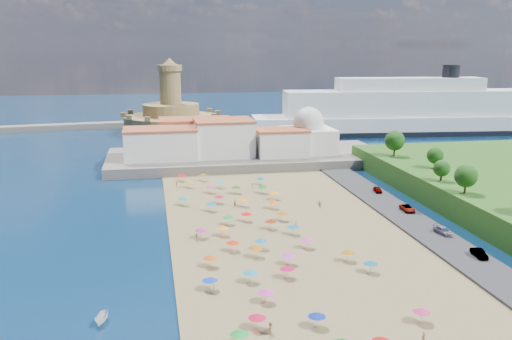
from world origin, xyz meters
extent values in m
plane|color=#071938|center=(0.00, 0.00, 0.00)|extent=(700.00, 700.00, 0.00)
cube|color=#59544C|center=(10.00, 73.00, 1.50)|extent=(90.00, 36.00, 3.00)
cube|color=#59544C|center=(-12.00, 108.00, 1.20)|extent=(18.00, 70.00, 2.40)
cube|color=silver|center=(-18.00, 69.00, 7.50)|extent=(22.00, 14.00, 9.00)
cube|color=silver|center=(2.00, 71.00, 8.50)|extent=(18.00, 16.00, 11.00)
cube|color=silver|center=(20.00, 67.00, 7.00)|extent=(16.00, 12.00, 8.00)
cube|color=silver|center=(-6.00, 83.00, 8.00)|extent=(24.00, 14.00, 10.00)
cube|color=silver|center=(30.00, 71.00, 7.00)|extent=(16.00, 16.00, 8.00)
sphere|color=silver|center=(30.00, 71.00, 13.00)|extent=(10.00, 10.00, 10.00)
cylinder|color=silver|center=(30.00, 71.00, 16.80)|extent=(1.20, 1.20, 1.60)
cylinder|color=#9A844D|center=(-12.00, 138.00, 4.00)|extent=(40.00, 40.00, 8.00)
cylinder|color=#9A844D|center=(-12.00, 138.00, 10.50)|extent=(24.00, 24.00, 5.00)
cylinder|color=#9A844D|center=(-12.00, 138.00, 20.00)|extent=(9.00, 9.00, 14.00)
cylinder|color=#9A844D|center=(-12.00, 138.00, 28.20)|extent=(10.40, 10.40, 2.40)
cone|color=#9A844D|center=(-12.00, 138.00, 30.90)|extent=(6.00, 6.00, 3.00)
cube|color=black|center=(88.28, 120.38, 1.08)|extent=(135.84, 31.90, 2.16)
cube|color=silver|center=(88.28, 120.38, 4.01)|extent=(134.81, 31.41, 8.02)
cube|color=silver|center=(88.28, 120.38, 13.36)|extent=(107.88, 25.48, 10.69)
cube|color=silver|center=(88.28, 120.38, 21.37)|extent=(63.21, 17.97, 5.34)
cylinder|color=black|center=(106.02, 118.79, 26.72)|extent=(7.12, 7.12, 5.34)
cylinder|color=gray|center=(-1.13, 8.86, 1.25)|extent=(0.07, 0.07, 2.00)
cone|color=red|center=(-1.13, 8.86, 2.15)|extent=(2.50, 2.50, 0.60)
cylinder|color=gray|center=(-12.80, 48.85, 1.25)|extent=(0.07, 0.07, 2.00)
cone|color=red|center=(-12.80, 48.85, 2.15)|extent=(2.50, 2.50, 0.60)
cylinder|color=gray|center=(-5.19, 24.12, 1.25)|extent=(0.07, 0.07, 2.00)
cone|color=#AF0E34|center=(-5.19, 24.12, 2.15)|extent=(2.50, 2.50, 0.60)
cylinder|color=gray|center=(-1.27, -8.52, 1.25)|extent=(0.07, 0.07, 2.00)
cone|color=#10649A|center=(-1.27, -8.52, 2.15)|extent=(2.50, 2.50, 0.60)
cylinder|color=gray|center=(6.56, 17.37, 1.25)|extent=(0.07, 0.07, 2.00)
cone|color=#D36309|center=(6.56, 17.37, 2.15)|extent=(2.50, 2.50, 0.60)
cylinder|color=gray|center=(-12.61, -24.99, 1.25)|extent=(0.07, 0.07, 2.00)
cone|color=#0D31B5|center=(-12.61, -24.99, 2.15)|extent=(2.50, 2.50, 0.60)
cylinder|color=gray|center=(6.62, 7.84, 1.25)|extent=(0.07, 0.07, 2.00)
cone|color=#95560D|center=(6.62, 7.84, 2.15)|extent=(2.50, 2.50, 0.60)
cylinder|color=gray|center=(2.07, -16.94, 1.25)|extent=(0.07, 0.07, 2.00)
cone|color=#CD2BBD|center=(2.07, -16.94, 2.15)|extent=(2.50, 2.50, 0.60)
cone|color=#B80E10|center=(6.33, -47.46, 2.15)|extent=(2.50, 2.50, 0.60)
cylinder|color=gray|center=(-4.97, -30.89, 1.25)|extent=(0.07, 0.07, 2.00)
cone|color=#C42A9E|center=(-4.97, -30.89, 2.15)|extent=(2.50, 2.50, 0.60)
cylinder|color=gray|center=(7.25, -9.56, 1.25)|extent=(0.07, 0.07, 2.00)
cone|color=#C82A9C|center=(7.25, -9.56, 2.15)|extent=(2.50, 2.50, 0.60)
cylinder|color=gray|center=(14.93, -40.96, 1.25)|extent=(0.07, 0.07, 2.00)
cone|color=#B1265A|center=(14.93, -40.96, 2.15)|extent=(2.50, 2.50, 0.60)
cylinder|color=gray|center=(-13.82, 24.09, 1.25)|extent=(0.07, 0.07, 2.00)
cone|color=#0E807A|center=(-13.82, 24.09, 2.15)|extent=(2.50, 2.50, 0.60)
cylinder|color=gray|center=(-5.89, -23.26, 1.25)|extent=(0.07, 0.07, 2.00)
cone|color=#117EA0|center=(-5.89, -23.26, 2.15)|extent=(2.50, 2.50, 0.60)
cylinder|color=gray|center=(0.17, 32.65, 1.25)|extent=(0.07, 0.07, 2.00)
cone|color=#236311|center=(0.17, 32.65, 2.15)|extent=(2.50, 2.50, 0.60)
cylinder|color=gray|center=(0.34, -22.57, 1.25)|extent=(0.07, 0.07, 2.00)
cone|color=#AB0D3E|center=(0.34, -22.57, 2.15)|extent=(2.50, 2.50, 0.60)
cylinder|color=gray|center=(-7.31, 0.25, 1.25)|extent=(0.07, 0.07, 2.00)
cone|color=orange|center=(-7.31, 0.25, 2.15)|extent=(2.50, 2.50, 0.60)
cylinder|color=gray|center=(0.39, -39.58, 1.25)|extent=(0.07, 0.07, 2.00)
cone|color=#0B2292|center=(0.39, -39.58, 2.15)|extent=(2.50, 2.50, 0.60)
cylinder|color=gray|center=(8.73, 25.28, 1.25)|extent=(0.07, 0.07, 2.00)
cone|color=#FF9C0D|center=(8.73, 25.28, 2.15)|extent=(2.50, 2.50, 0.60)
cylinder|color=gray|center=(6.98, 31.52, 1.25)|extent=(0.07, 0.07, 2.00)
cone|color=#15791E|center=(6.98, 31.52, 2.15)|extent=(2.50, 2.50, 0.60)
cylinder|color=gray|center=(-7.81, 17.94, 1.25)|extent=(0.07, 0.07, 2.00)
cone|color=#0D6AB2|center=(-7.81, 17.94, 2.15)|extent=(2.50, 2.50, 0.60)
cylinder|color=gray|center=(-2.93, -12.49, 1.25)|extent=(0.07, 0.07, 2.00)
cone|color=#9C5B0E|center=(-2.93, -12.49, 2.15)|extent=(2.50, 2.50, 0.60)
cylinder|color=gray|center=(-11.80, -0.32, 1.25)|extent=(0.07, 0.07, 2.00)
cone|color=#A62377|center=(-11.80, -0.32, 2.15)|extent=(2.50, 2.50, 0.60)
cylinder|color=gray|center=(-3.31, 39.26, 1.25)|extent=(0.07, 0.07, 2.00)
cone|color=#119E8A|center=(-3.31, 39.26, 2.15)|extent=(2.50, 2.50, 0.60)
cylinder|color=gray|center=(-0.04, 20.42, 1.25)|extent=(0.07, 0.07, 2.00)
cone|color=orange|center=(-0.04, 20.42, 2.15)|extent=(2.50, 2.50, 0.60)
cylinder|color=gray|center=(-7.65, -38.52, 1.25)|extent=(0.07, 0.07, 2.00)
cone|color=#B00E37|center=(-7.65, -38.52, 2.15)|extent=(2.50, 2.50, 0.60)
cylinder|color=gray|center=(-11.60, -15.56, 1.25)|extent=(0.07, 0.07, 2.00)
cone|color=#BD440F|center=(-11.60, -15.56, 2.15)|extent=(2.50, 2.50, 0.60)
cylinder|color=gray|center=(-11.46, 41.16, 1.25)|extent=(0.07, 0.07, 2.00)
cone|color=#9E890E|center=(-11.46, 41.16, 2.15)|extent=(2.50, 2.50, 0.60)
cylinder|color=gray|center=(-5.34, 7.26, 1.25)|extent=(0.07, 0.07, 2.00)
cone|color=#167B3F|center=(-5.34, 7.26, 2.15)|extent=(2.50, 2.50, 0.60)
cylinder|color=gray|center=(-10.70, -42.45, 1.25)|extent=(0.07, 0.07, 2.00)
cone|color=#17832B|center=(-10.70, -42.45, 2.15)|extent=(2.50, 2.50, 0.60)
cylinder|color=gray|center=(6.65, -1.55, 1.25)|extent=(0.07, 0.07, 2.00)
cone|color=#0F5C8F|center=(6.65, -1.55, 2.15)|extent=(2.50, 2.50, 0.60)
cylinder|color=gray|center=(12.62, -17.39, 1.25)|extent=(0.07, 0.07, 2.00)
cone|color=#955D0D|center=(12.62, -17.39, 2.15)|extent=(2.50, 2.50, 0.60)
cylinder|color=gray|center=(14.64, -22.98, 1.25)|extent=(0.07, 0.07, 2.00)
cone|color=#0D587D|center=(14.64, -22.98, 2.15)|extent=(2.50, 2.50, 0.60)
cylinder|color=gray|center=(2.95, 2.78, 1.25)|extent=(0.07, 0.07, 2.00)
cone|color=maroon|center=(2.95, 2.78, 2.15)|extent=(2.50, 2.50, 0.60)
cylinder|color=gray|center=(-6.65, -8.67, 1.25)|extent=(0.07, 0.07, 2.00)
cone|color=red|center=(-6.65, -8.67, 2.15)|extent=(2.50, 2.50, 0.60)
cylinder|color=gray|center=(-6.82, 47.98, 1.25)|extent=(0.07, 0.07, 2.00)
cone|color=#7F5B0B|center=(-6.82, 47.98, 2.15)|extent=(2.50, 2.50, 0.60)
cylinder|color=gray|center=(-6.21, 34.23, 1.25)|extent=(0.07, 0.07, 2.00)
cone|color=#BA2871|center=(-6.21, 34.23, 2.15)|extent=(2.50, 2.50, 0.60)
cylinder|color=gray|center=(8.13, 40.93, 1.25)|extent=(0.07, 0.07, 2.00)
cone|color=#0C4D9D|center=(8.13, 40.93, 2.15)|extent=(2.50, 2.50, 0.60)
imported|color=tan|center=(-14.54, 41.47, 1.10)|extent=(0.62, 1.06, 1.70)
imported|color=tan|center=(-12.71, -1.78, 1.06)|extent=(0.77, 0.90, 1.62)
imported|color=tan|center=(5.23, 36.57, 1.19)|extent=(1.40, 1.17, 1.88)
imported|color=tan|center=(17.65, 16.42, 1.11)|extent=(1.67, 0.90, 1.72)
imported|color=tan|center=(-12.18, -26.50, 1.18)|extent=(0.47, 0.69, 1.86)
imported|color=tan|center=(8.31, 2.55, 1.19)|extent=(0.70, 0.81, 1.87)
imported|color=tan|center=(-1.64, 21.65, 1.05)|extent=(0.98, 0.98, 1.60)
imported|color=tan|center=(-6.27, -40.31, 1.18)|extent=(1.49, 1.69, 1.85)
imported|color=tan|center=(12.70, -46.05, 1.05)|extent=(0.97, 0.88, 1.59)
imported|color=white|center=(-28.44, -32.67, 0.70)|extent=(2.21, 3.87, 1.41)
imported|color=gray|center=(36.00, -20.74, 1.42)|extent=(1.85, 4.47, 1.44)
imported|color=gray|center=(36.00, 25.85, 1.40)|extent=(2.16, 4.28, 1.40)
imported|color=gray|center=(36.00, 8.47, 1.40)|extent=(2.58, 5.14, 1.40)
imported|color=gray|center=(36.00, -7.94, 1.40)|extent=(2.64, 5.06, 1.40)
cylinder|color=#382314|center=(46.21, 2.32, 7.39)|extent=(0.50, 0.50, 2.78)
sphere|color=#14380F|center=(46.21, 2.32, 9.90)|extent=(5.01, 5.01, 5.01)
cylinder|color=#382314|center=(46.81, 13.98, 7.10)|extent=(0.50, 0.50, 2.20)
sphere|color=#14380F|center=(46.81, 13.98, 9.07)|extent=(3.95, 3.95, 3.95)
cylinder|color=#382314|center=(52.23, 27.55, 7.22)|extent=(0.50, 0.50, 2.43)
sphere|color=#14380F|center=(52.23, 27.55, 9.41)|extent=(4.38, 4.38, 4.38)
cylinder|color=#382314|center=(48.81, 45.38, 7.62)|extent=(0.50, 0.50, 3.23)
sphere|color=#14380F|center=(48.81, 45.38, 10.53)|extent=(5.82, 5.82, 5.82)
camera|label=1|loc=(-20.69, -107.80, 37.79)|focal=40.00mm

